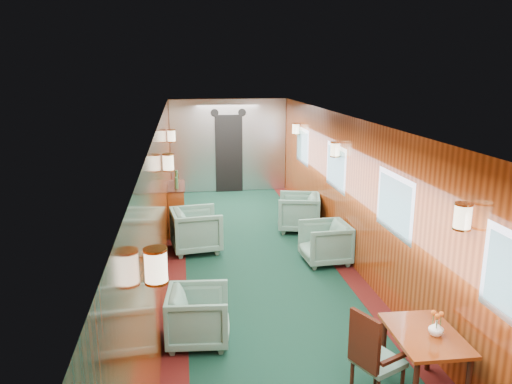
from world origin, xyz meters
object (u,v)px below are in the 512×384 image
armchair_right_far (299,212)px  side_chair (372,354)px  armchair_right_near (325,243)px  credenza (177,208)px  armchair_left_near (198,316)px  armchair_left_far (196,230)px  dining_table (425,343)px

armchair_right_far → side_chair: bearing=8.1°
armchair_right_near → armchair_right_far: (-0.04, 1.73, 0.03)m
credenza → armchair_left_near: bearing=-86.3°
credenza → armchair_right_far: credenza is taller
credenza → armchair_right_near: credenza is taller
armchair_left_near → armchair_left_far: (0.08, 3.06, 0.05)m
credenza → side_chair: bearing=-71.5°
dining_table → armchair_left_near: size_ratio=1.27×
side_chair → armchair_right_near: size_ratio=1.27×
credenza → armchair_right_near: size_ratio=1.61×
side_chair → credenza: credenza is taller
side_chair → armchair_right_near: side_chair is taller
side_chair → armchair_left_far: 4.67m
credenza → armchair_right_far: (2.39, -0.29, -0.11)m
armchair_right_near → credenza: bearing=-132.5°
armchair_left_near → credenza: bearing=8.7°
side_chair → armchair_right_near: 3.59m
armchair_right_far → armchair_right_near: bearing=15.3°
armchair_left_near → armchair_left_far: armchair_left_far is taller
side_chair → armchair_left_far: side_chair is taller
dining_table → armchair_right_far: (-0.01, 5.23, -0.20)m
armchair_right_near → armchair_left_near: bearing=-47.5°
armchair_right_far → armchair_left_near: bearing=-14.6°
side_chair → armchair_right_far: side_chair is taller
armchair_left_near → armchair_right_near: size_ratio=0.96×
armchair_left_far → side_chair: bearing=-168.5°
side_chair → armchair_right_far: bearing=59.6°
dining_table → armchair_left_far: (-2.06, 4.38, -0.19)m
dining_table → credenza: credenza is taller
dining_table → armchair_right_far: size_ratio=1.13×
armchair_left_near → armchair_left_far: 3.07m
dining_table → armchair_left_near: 2.52m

